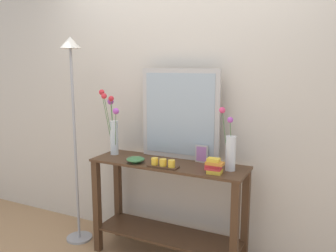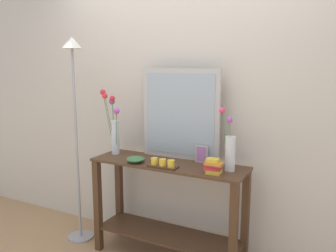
# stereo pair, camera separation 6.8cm
# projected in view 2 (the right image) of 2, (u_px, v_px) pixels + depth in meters

# --- Properties ---
(wall_back) EXTENTS (6.40, 0.08, 2.70)m
(wall_back) POSITION_uv_depth(u_px,v_px,m) (185.00, 98.00, 3.02)
(wall_back) COLOR beige
(wall_back) RESTS_ON ground
(console_table) EXTENTS (1.30, 0.40, 0.85)m
(console_table) POSITION_uv_depth(u_px,v_px,m) (168.00, 201.00, 2.88)
(console_table) COLOR #472D1C
(console_table) RESTS_ON ground
(mirror_leaning) EXTENTS (0.70, 0.03, 0.76)m
(mirror_leaning) POSITION_uv_depth(u_px,v_px,m) (180.00, 114.00, 2.89)
(mirror_leaning) COLOR #B7B2AD
(mirror_leaning) RESTS_ON console_table
(tall_vase_left) EXTENTS (0.24, 0.24, 0.58)m
(tall_vase_left) POSITION_uv_depth(u_px,v_px,m) (114.00, 126.00, 3.07)
(tall_vase_left) COLOR silver
(tall_vase_left) RESTS_ON console_table
(vase_right) EXTENTS (0.16, 0.16, 0.47)m
(vase_right) POSITION_uv_depth(u_px,v_px,m) (230.00, 149.00, 2.59)
(vase_right) COLOR silver
(vase_right) RESTS_ON console_table
(candle_tray) EXTENTS (0.24, 0.09, 0.07)m
(candle_tray) POSITION_uv_depth(u_px,v_px,m) (163.00, 164.00, 2.69)
(candle_tray) COLOR #472D1C
(candle_tray) RESTS_ON console_table
(picture_frame_small) EXTENTS (0.11, 0.01, 0.14)m
(picture_frame_small) POSITION_uv_depth(u_px,v_px,m) (202.00, 154.00, 2.81)
(picture_frame_small) COLOR #B7B2AD
(picture_frame_small) RESTS_ON console_table
(decorative_bowl) EXTENTS (0.15, 0.15, 0.05)m
(decorative_bowl) POSITION_uv_depth(u_px,v_px,m) (136.00, 159.00, 2.83)
(decorative_bowl) COLOR #38703D
(decorative_bowl) RESTS_ON console_table
(book_stack) EXTENTS (0.14, 0.10, 0.11)m
(book_stack) POSITION_uv_depth(u_px,v_px,m) (213.00, 167.00, 2.53)
(book_stack) COLOR gold
(book_stack) RESTS_ON console_table
(floor_lamp) EXTENTS (0.24, 0.24, 1.88)m
(floor_lamp) POSITION_uv_depth(u_px,v_px,m) (75.00, 107.00, 3.10)
(floor_lamp) COLOR #9E9EA3
(floor_lamp) RESTS_ON ground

